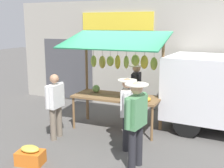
% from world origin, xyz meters
% --- Properties ---
extents(ground_plane, '(40.00, 40.00, 0.00)m').
position_xyz_m(ground_plane, '(0.00, 0.00, 0.00)').
color(ground_plane, '#514F4C').
extents(street_backdrop, '(9.00, 0.30, 3.40)m').
position_xyz_m(street_backdrop, '(0.06, -2.20, 1.70)').
color(street_backdrop, '#9E998E').
rests_on(street_backdrop, ground).
extents(market_stall, '(2.50, 1.46, 2.50)m').
position_xyz_m(market_stall, '(0.00, -0.07, 1.55)').
color(market_stall, brown).
rests_on(market_stall, ground).
extents(vendor_with_sunhat, '(0.42, 0.68, 1.61)m').
position_xyz_m(vendor_with_sunhat, '(-0.27, -0.75, 0.95)').
color(vendor_with_sunhat, '#4C4C51').
rests_on(vendor_with_sunhat, ground).
extents(shopper_in_grey_tee, '(0.40, 0.66, 1.56)m').
position_xyz_m(shopper_in_grey_tee, '(-0.64, 0.99, 0.91)').
color(shopper_in_grey_tee, '#232328').
rests_on(shopper_in_grey_tee, ground).
extents(shopper_in_striped_shirt, '(0.22, 0.67, 1.55)m').
position_xyz_m(shopper_in_striped_shirt, '(1.09, 1.11, 0.88)').
color(shopper_in_striped_shirt, '#726656').
rests_on(shopper_in_striped_shirt, ground).
extents(shopper_with_shopping_bag, '(0.43, 0.70, 1.66)m').
position_xyz_m(shopper_with_shopping_bag, '(-1.09, 1.75, 0.98)').
color(shopper_with_shopping_bag, '#232328').
rests_on(shopper_with_shopping_bag, ground).
extents(produce_crate_near, '(0.57, 0.43, 0.37)m').
position_xyz_m(produce_crate_near, '(0.83, 2.40, 0.17)').
color(produce_crate_near, '#D1661E').
rests_on(produce_crate_near, ground).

